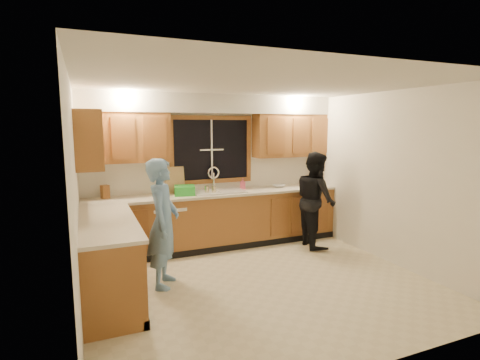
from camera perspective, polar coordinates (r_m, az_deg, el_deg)
name	(u,v)px	position (r m, az deg, el deg)	size (l,w,h in m)	color
floor	(260,283)	(5.00, 3.01, -15.35)	(4.20, 4.20, 0.00)	beige
ceiling	(261,84)	(4.61, 3.25, 14.47)	(4.20, 4.20, 0.00)	silver
wall_back	(212,170)	(6.39, -4.35, 1.49)	(4.20, 4.20, 0.00)	white
wall_left	(76,200)	(4.19, -23.73, -2.79)	(3.80, 3.80, 0.00)	white
wall_right	(390,178)	(5.86, 21.92, 0.30)	(3.80, 3.80, 0.00)	white
base_cabinets_back	(218,221)	(6.26, -3.39, -6.20)	(4.20, 0.60, 0.88)	#9C612D
base_cabinets_left	(109,260)	(4.74, -19.40, -11.47)	(0.60, 1.90, 0.88)	#9C612D
countertop_back	(218,194)	(6.14, -3.38, -2.07)	(4.20, 0.63, 0.04)	beige
countertop_left	(108,222)	(4.61, -19.49, -6.05)	(0.63, 1.90, 0.04)	beige
upper_cabinets_left	(124,138)	(5.88, -17.24, 6.18)	(1.35, 0.33, 0.75)	#9C612D
upper_cabinets_right	(290,136)	(6.79, 7.62, 6.71)	(1.35, 0.33, 0.75)	#9C612D
upper_cabinets_return	(88,140)	(5.24, -22.14, 5.73)	(0.33, 0.90, 0.75)	#9C612D
soffit	(214,104)	(6.19, -3.93, 11.48)	(4.20, 0.35, 0.30)	beige
window_frame	(212,150)	(6.35, -4.35, 4.62)	(1.44, 0.03, 1.14)	black
sink	(218,195)	(6.17, -3.43, -2.36)	(0.86, 0.52, 0.57)	silver
dishwasher	(167,228)	(6.04, -11.04, -7.17)	(0.60, 0.56, 0.82)	white
stove	(112,278)	(4.20, -18.91, -13.88)	(0.58, 0.75, 0.90)	white
man	(163,223)	(4.77, -11.64, -6.45)	(0.59, 0.39, 1.61)	#6894C5
woman	(315,199)	(6.33, 11.43, -2.92)	(0.77, 0.60, 1.58)	black
knife_block	(105,192)	(5.96, -19.87, -1.70)	(0.11, 0.09, 0.20)	brown
cutting_board	(175,180)	(6.13, -9.92, 0.01)	(0.32, 0.02, 0.43)	tan
dish_crate	(185,190)	(5.95, -8.44, -1.57)	(0.31, 0.29, 0.15)	green
soap_bottle	(243,184)	(6.43, 0.41, -0.56)	(0.09, 0.09, 0.19)	#D65170
bowl	(279,186)	(6.62, 5.95, -0.94)	(0.22, 0.22, 0.05)	silver
can_left	(207,190)	(6.00, -5.08, -1.52)	(0.07, 0.07, 0.13)	beige
can_right	(214,190)	(5.99, -3.99, -1.53)	(0.07, 0.07, 0.13)	beige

